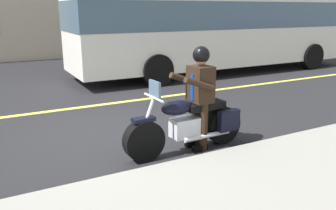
{
  "coord_description": "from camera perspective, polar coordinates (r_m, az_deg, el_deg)",
  "views": [
    {
      "loc": [
        1.98,
        6.14,
        2.31
      ],
      "look_at": [
        -0.67,
        1.17,
        0.75
      ],
      "focal_mm": 37.14,
      "sensor_mm": 36.0,
      "label": 1
    }
  ],
  "objects": [
    {
      "name": "bus_near",
      "position": [
        13.23,
        8.72,
        13.43
      ],
      "size": [
        11.05,
        2.7,
        3.3
      ],
      "color": "white",
      "rests_on": "ground_plane"
    },
    {
      "name": "lane_center_stripe",
      "position": [
        8.69,
        -13.85,
        -0.36
      ],
      "size": [
        60.0,
        0.16,
        0.01
      ],
      "primitive_type": "cube",
      "color": "#E5DB4C",
      "rests_on": "ground_plane"
    },
    {
      "name": "motorcycle_main",
      "position": [
        5.8,
        3.55,
        -3.23
      ],
      "size": [
        2.22,
        0.64,
        1.26
      ],
      "color": "black",
      "rests_on": "ground_plane"
    },
    {
      "name": "ground_plane",
      "position": [
        6.85,
        -9.61,
        -4.45
      ],
      "size": [
        80.0,
        80.0,
        0.0
      ],
      "primitive_type": "plane",
      "color": "black"
    },
    {
      "name": "rider_main",
      "position": [
        5.75,
        5.2,
        2.61
      ],
      "size": [
        0.63,
        0.56,
        1.74
      ],
      "color": "black",
      "rests_on": "ground_plane"
    }
  ]
}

